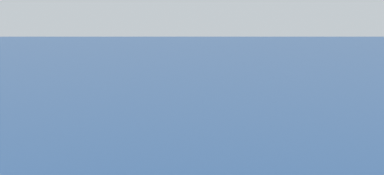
{
  "coord_description": "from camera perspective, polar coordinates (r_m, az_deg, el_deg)",
  "views": [
    {
      "loc": [
        -0.17,
        125.14,
        48.46
      ],
      "look_at": [
        -0.15,
        -0.1,
        32.42
      ],
      "focal_mm": 60.21,
      "sensor_mm": 36.0,
      "label": 1
    }
  ],
  "objects": []
}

